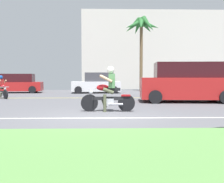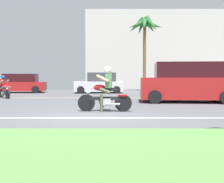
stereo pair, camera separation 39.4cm
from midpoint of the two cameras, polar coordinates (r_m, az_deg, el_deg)
name	(u,v)px [view 1 (the left image)]	position (r m, az deg, el deg)	size (l,w,h in m)	color
ground	(100,107)	(11.64, -3.51, -3.28)	(56.00, 30.00, 0.04)	#545459
grass_median	(93,152)	(4.65, -6.47, -12.40)	(56.00, 3.80, 0.06)	#548442
lane_line_near	(98,118)	(8.47, -4.22, -5.51)	(50.40, 0.12, 0.01)	silver
lane_line_far	(101,98)	(16.47, -2.95, -1.32)	(50.40, 0.12, 0.01)	yellow
motorcyclist	(108,92)	(9.99, -1.90, -0.19)	(1.98, 0.65, 1.65)	black
suv_nearby	(187,83)	(14.27, 14.56, 1.76)	(4.85, 2.53, 1.98)	#AD1E1E
parked_car_0	(15,84)	(23.02, -20.01, 1.49)	(4.46, 2.11, 1.50)	#AD1E1E
parked_car_1	(97,83)	(21.53, -3.70, 1.68)	(3.86, 2.20, 1.59)	silver
palm_tree_1	(141,28)	(24.87, 5.66, 12.95)	(3.23, 3.12, 6.58)	brown
motorcyclist_distant	(2,89)	(17.38, -22.57, 0.55)	(1.14, 1.25, 1.35)	black
building_far	(169,51)	(30.47, 11.49, 8.16)	(18.61, 4.00, 7.99)	beige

